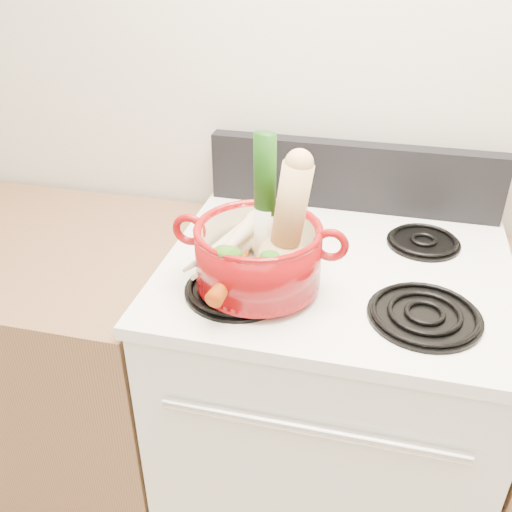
% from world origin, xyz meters
% --- Properties ---
extents(wall_back, '(3.50, 0.02, 2.60)m').
position_xyz_m(wall_back, '(0.00, 1.75, 1.30)').
color(wall_back, beige).
rests_on(wall_back, floor).
extents(stove_body, '(0.76, 0.65, 0.92)m').
position_xyz_m(stove_body, '(0.00, 1.40, 0.46)').
color(stove_body, white).
rests_on(stove_body, floor).
extents(cooktop, '(0.78, 0.67, 0.03)m').
position_xyz_m(cooktop, '(0.00, 1.40, 0.93)').
color(cooktop, white).
rests_on(cooktop, stove_body).
extents(control_backsplash, '(0.76, 0.05, 0.18)m').
position_xyz_m(control_backsplash, '(0.00, 1.70, 1.04)').
color(control_backsplash, black).
rests_on(control_backsplash, cooktop).
extents(oven_handle, '(0.60, 0.02, 0.02)m').
position_xyz_m(oven_handle, '(0.00, 1.06, 0.78)').
color(oven_handle, silver).
rests_on(oven_handle, stove_body).
extents(burner_front_left, '(0.22, 0.22, 0.02)m').
position_xyz_m(burner_front_left, '(-0.19, 1.24, 0.96)').
color(burner_front_left, black).
rests_on(burner_front_left, cooktop).
extents(burner_front_right, '(0.22, 0.22, 0.02)m').
position_xyz_m(burner_front_right, '(0.19, 1.24, 0.96)').
color(burner_front_right, black).
rests_on(burner_front_right, cooktop).
extents(burner_back_left, '(0.17, 0.17, 0.02)m').
position_xyz_m(burner_back_left, '(-0.19, 1.54, 0.96)').
color(burner_back_left, black).
rests_on(burner_back_left, cooktop).
extents(burner_back_right, '(0.17, 0.17, 0.02)m').
position_xyz_m(burner_back_right, '(0.19, 1.54, 0.96)').
color(burner_back_right, black).
rests_on(burner_back_right, cooktop).
extents(dutch_oven, '(0.26, 0.26, 0.13)m').
position_xyz_m(dutch_oven, '(-0.15, 1.26, 1.03)').
color(dutch_oven, maroon).
rests_on(dutch_oven, burner_front_left).
extents(pot_handle_left, '(0.07, 0.02, 0.07)m').
position_xyz_m(pot_handle_left, '(-0.30, 1.26, 1.07)').
color(pot_handle_left, maroon).
rests_on(pot_handle_left, dutch_oven).
extents(pot_handle_right, '(0.07, 0.02, 0.07)m').
position_xyz_m(pot_handle_right, '(-0.01, 1.26, 1.07)').
color(pot_handle_right, maroon).
rests_on(pot_handle_right, dutch_oven).
extents(squash, '(0.16, 0.14, 0.27)m').
position_xyz_m(squash, '(-0.10, 1.25, 1.12)').
color(squash, '#DDB871').
rests_on(squash, dutch_oven).
extents(leek, '(0.06, 0.06, 0.30)m').
position_xyz_m(leek, '(-0.14, 1.28, 1.14)').
color(leek, white).
rests_on(leek, dutch_oven).
extents(ginger, '(0.08, 0.06, 0.04)m').
position_xyz_m(ginger, '(-0.15, 1.33, 1.01)').
color(ginger, '#D7B784').
rests_on(ginger, dutch_oven).
extents(parsnip_0, '(0.13, 0.21, 0.06)m').
position_xyz_m(parsnip_0, '(-0.20, 1.30, 1.01)').
color(parsnip_0, beige).
rests_on(parsnip_0, dutch_oven).
extents(parsnip_1, '(0.11, 0.19, 0.06)m').
position_xyz_m(parsnip_1, '(-0.23, 1.26, 1.02)').
color(parsnip_1, beige).
rests_on(parsnip_1, dutch_oven).
extents(parsnip_2, '(0.09, 0.19, 0.06)m').
position_xyz_m(parsnip_2, '(-0.20, 1.32, 1.03)').
color(parsnip_2, beige).
rests_on(parsnip_2, dutch_oven).
extents(parsnip_3, '(0.12, 0.16, 0.05)m').
position_xyz_m(parsnip_3, '(-0.25, 1.26, 1.03)').
color(parsnip_3, beige).
rests_on(parsnip_3, dutch_oven).
extents(parsnip_4, '(0.16, 0.23, 0.07)m').
position_xyz_m(parsnip_4, '(-0.21, 1.34, 1.04)').
color(parsnip_4, '#F0E9C3').
rests_on(parsnip_4, dutch_oven).
extents(parsnip_5, '(0.10, 0.23, 0.06)m').
position_xyz_m(parsnip_5, '(-0.21, 1.28, 1.05)').
color(parsnip_5, beige).
rests_on(parsnip_5, dutch_oven).
extents(carrot_0, '(0.09, 0.16, 0.05)m').
position_xyz_m(carrot_0, '(-0.17, 1.22, 1.01)').
color(carrot_0, '#BB3609').
rests_on(carrot_0, dutch_oven).
extents(carrot_1, '(0.06, 0.17, 0.05)m').
position_xyz_m(carrot_1, '(-0.19, 1.19, 1.02)').
color(carrot_1, '#B74E09').
rests_on(carrot_1, dutch_oven).
extents(carrot_2, '(0.05, 0.16, 0.04)m').
position_xyz_m(carrot_2, '(-0.11, 1.23, 1.03)').
color(carrot_2, '#D9510A').
rests_on(carrot_2, dutch_oven).
extents(carrot_3, '(0.08, 0.15, 0.04)m').
position_xyz_m(carrot_3, '(-0.16, 1.21, 1.03)').
color(carrot_3, '#BC5309').
rests_on(carrot_3, dutch_oven).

